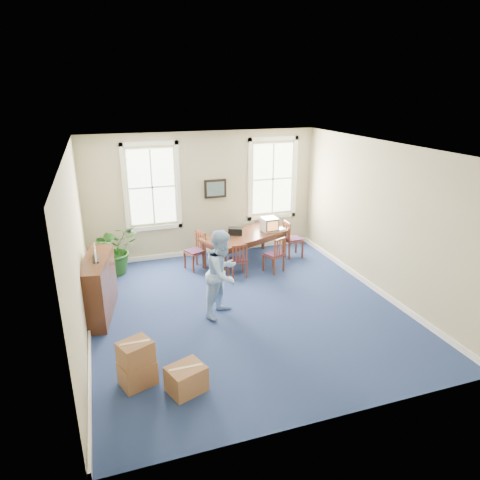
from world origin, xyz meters
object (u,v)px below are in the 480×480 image
object	(u,v)px
crt_tv	(269,224)
chair_near_left	(238,259)
potted_plant	(115,249)
cardboard_boxes	(149,356)
credenza	(98,286)
man	(223,273)
conference_table	(246,248)

from	to	relation	value
crt_tv	chair_near_left	xyz separation A→B (m)	(-1.11, -0.81, -0.51)
chair_near_left	potted_plant	world-z (taller)	potted_plant
potted_plant	cardboard_boxes	size ratio (longest dim) A/B	0.92
cardboard_boxes	chair_near_left	bearing A→B (deg)	51.99
chair_near_left	cardboard_boxes	xyz separation A→B (m)	(-2.45, -3.13, -0.04)
crt_tv	cardboard_boxes	bearing A→B (deg)	-135.97
crt_tv	chair_near_left	size ratio (longest dim) A/B	0.49
crt_tv	chair_near_left	bearing A→B (deg)	-147.86
credenza	potted_plant	distance (m)	2.04
crt_tv	cardboard_boxes	world-z (taller)	crt_tv
crt_tv	potted_plant	world-z (taller)	potted_plant
man	credenza	world-z (taller)	man
conference_table	man	size ratio (longest dim) A/B	1.29
conference_table	crt_tv	world-z (taller)	crt_tv
credenza	cardboard_boxes	world-z (taller)	credenza
potted_plant	cardboard_boxes	world-z (taller)	potted_plant
crt_tv	man	world-z (taller)	man
potted_plant	man	bearing A→B (deg)	-55.42
conference_table	cardboard_boxes	distance (m)	4.85
conference_table	credenza	size ratio (longest dim) A/B	1.40
credenza	potted_plant	bearing A→B (deg)	88.47
man	cardboard_boxes	size ratio (longest dim) A/B	1.30
credenza	cardboard_boxes	xyz separation A→B (m)	(0.66, -2.27, -0.25)
man	potted_plant	bearing A→B (deg)	81.99
chair_near_left	credenza	world-z (taller)	credenza
credenza	potted_plant	world-z (taller)	credenza
credenza	potted_plant	xyz separation A→B (m)	(0.42, 1.99, -0.02)
cardboard_boxes	credenza	bearing A→B (deg)	106.30
chair_near_left	potted_plant	xyz separation A→B (m)	(-2.69, 1.12, 0.18)
conference_table	cardboard_boxes	size ratio (longest dim) A/B	1.68
cardboard_boxes	man	bearing A→B (deg)	43.72
conference_table	chair_near_left	world-z (taller)	chair_near_left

